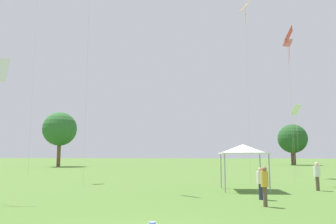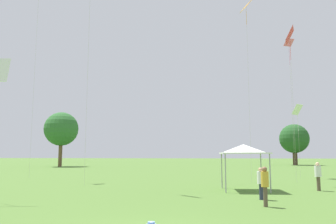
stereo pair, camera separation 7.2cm
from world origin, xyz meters
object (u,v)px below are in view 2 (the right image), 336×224
person_standing_0 (318,174)px  person_standing_3 (265,182)px  canopy_tent (244,149)px  person_standing_1 (261,181)px  distant_tree_1 (294,139)px  kite_3 (297,111)px  kite_0 (246,12)px  kite_7 (290,38)px  kite_1 (289,49)px  distant_tree_0 (61,129)px

person_standing_0 → person_standing_3: person_standing_0 is taller
canopy_tent → person_standing_0: bearing=4.5°
canopy_tent → person_standing_1: bearing=-85.0°
person_standing_3 → distant_tree_1: size_ratio=0.21×
person_standing_3 → canopy_tent: canopy_tent is taller
kite_3 → distant_tree_1: size_ratio=0.85×
canopy_tent → person_standing_3: bearing=-88.3°
kite_0 → kite_7: kite_0 is taller
kite_1 → distant_tree_0: bearing=-12.6°
person_standing_0 → kite_7: kite_7 is taller
distant_tree_0 → distant_tree_1: distant_tree_0 is taller
kite_1 → distant_tree_1: (9.22, 36.16, -6.80)m
kite_0 → kite_1: 6.83m
person_standing_1 → kite_3: 17.32m
distant_tree_0 → person_standing_1: bearing=-53.7°
person_standing_1 → canopy_tent: (-0.35, 3.98, 1.56)m
person_standing_1 → kite_7: bearing=97.7°
person_standing_1 → distant_tree_1: 52.63m
person_standing_1 → kite_1: (5.21, 14.28, 11.00)m
person_standing_0 → kite_1: bearing=-172.9°
person_standing_3 → distant_tree_0: size_ratio=0.18×
person_standing_3 → distant_tree_0: (-27.81, 40.19, 5.47)m
person_standing_0 → distant_tree_0: size_ratio=0.18×
kite_7 → kite_0: bearing=-12.7°
person_standing_3 → kite_7: size_ratio=0.13×
kite_3 → distant_tree_0: bearing=-34.5°
distant_tree_1 → distant_tree_0: bearing=-163.7°
person_standing_3 → kite_1: size_ratio=0.13×
distant_tree_1 → kite_3: bearing=-103.6°
kite_3 → distant_tree_1: bearing=-104.3°
kite_3 → kite_7: bearing=71.3°
canopy_tent → distant_tree_1: bearing=72.4°
kite_1 → distant_tree_1: 37.93m
distant_tree_0 → kite_3: bearing=-33.7°
person_standing_3 → kite_1: (5.37, 16.43, 10.91)m
distant_tree_1 → person_standing_3: bearing=-105.5°
distant_tree_1 → canopy_tent: bearing=-107.6°
distant_tree_0 → distant_tree_1: size_ratio=1.18×
person_standing_3 → kite_7: bearing=-51.7°
person_standing_0 → person_standing_1: (-4.03, -4.32, -0.09)m
kite_0 → canopy_tent: bearing=15.4°
person_standing_1 → canopy_tent: 4.29m
distant_tree_0 → distant_tree_1: (42.40, 12.39, -1.37)m
person_standing_3 → kite_3: size_ratio=0.24×
kite_1 → kite_7: 4.00m
person_standing_1 → kite_7: (4.33, 10.39, 10.75)m
kite_3 → kite_1: bearing=55.0°
kite_0 → distant_tree_1: 44.09m
canopy_tent → distant_tree_1: distant_tree_1 is taller
person_standing_3 → kite_3: 19.28m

